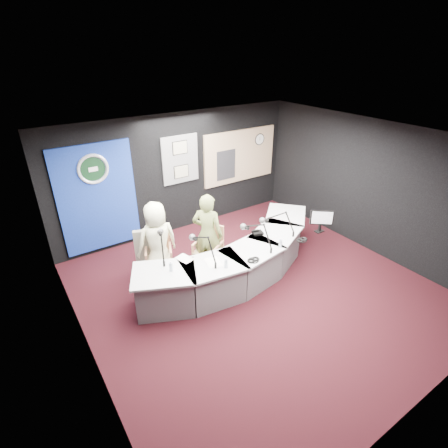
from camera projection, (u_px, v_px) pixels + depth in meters
ground at (256, 289)px, 6.58m from camera, size 6.00×6.00×0.00m
ceiling at (264, 142)px, 5.28m from camera, size 6.00×6.00×0.02m
wall_back at (179, 174)px, 8.14m from camera, size 6.00×0.02×2.80m
wall_front at (438, 331)px, 3.73m from camera, size 6.00×0.02×2.80m
wall_left at (77, 284)px, 4.45m from camera, size 0.02×6.00×2.80m
wall_right at (370, 187)px, 7.42m from camera, size 0.02×6.00×2.80m
broadcast_desk at (238, 260)px, 6.79m from camera, size 4.50×1.90×0.75m
backdrop_panel at (98, 199)px, 7.25m from camera, size 1.60×0.05×2.30m
agency_seal at (93, 169)px, 6.92m from camera, size 0.63×0.07×0.63m
seal_center at (93, 169)px, 6.92m from camera, size 0.48×0.01×0.48m
pinboard at (180, 160)px, 7.98m from camera, size 0.90×0.04×1.10m
framed_photo_upper at (180, 148)px, 7.83m from camera, size 0.34×0.02×0.27m
framed_photo_lower at (181, 172)px, 8.09m from camera, size 0.34×0.02×0.27m
booth_window_frame at (240, 156)px, 8.91m from camera, size 2.12×0.06×1.32m
booth_glow at (240, 156)px, 8.90m from camera, size 2.00×0.02×1.20m
equipment_rack at (226, 165)px, 8.74m from camera, size 0.55×0.02×0.75m
wall_clock at (260, 139)px, 9.02m from camera, size 0.28×0.01×0.28m
armchair_left at (159, 254)px, 6.71m from camera, size 0.77×0.77×1.04m
armchair_right at (208, 249)px, 6.90m from camera, size 0.79×0.79×1.03m
draped_jacket at (148, 246)px, 6.78m from camera, size 0.50×0.28×0.70m
person_man at (157, 242)px, 6.58m from camera, size 0.80×0.55×1.59m
person_woman at (208, 234)px, 6.75m from camera, size 0.70×0.73×1.67m
computer_monitor at (321, 217)px, 6.88m from camera, size 0.37×0.31×0.31m
desk_phone at (258, 233)px, 6.93m from camera, size 0.23×0.21×0.05m
headphones_near at (302, 240)px, 6.70m from camera, size 0.20×0.20×0.03m
headphones_far at (253, 260)px, 6.08m from camera, size 0.21×0.21×0.04m
paper_stack at (185, 258)px, 6.15m from camera, size 0.28×0.34×0.00m
notepad at (213, 262)px, 6.05m from camera, size 0.31×0.38×0.00m
boom_mic_a at (162, 242)px, 6.07m from camera, size 0.34×0.70×0.60m
boom_mic_b at (203, 246)px, 5.96m from camera, size 0.21×0.73×0.60m
boom_mic_c at (257, 233)px, 6.34m from camera, size 0.32×0.71×0.60m
boom_mic_d at (278, 223)px, 6.72m from camera, size 0.62×0.49×0.60m
water_bottles at (229, 254)px, 6.12m from camera, size 2.09×0.50×0.18m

